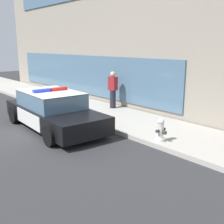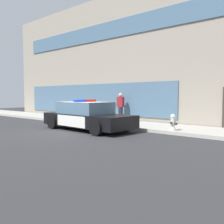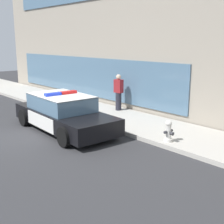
{
  "view_description": "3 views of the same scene",
  "coord_description": "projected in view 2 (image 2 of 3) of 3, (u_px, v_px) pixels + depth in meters",
  "views": [
    {
      "loc": [
        9.26,
        -3.78,
        3.04
      ],
      "look_at": [
        2.92,
        1.66,
        1.01
      ],
      "focal_mm": 44.27,
      "sensor_mm": 36.0,
      "label": 1
    },
    {
      "loc": [
        9.05,
        -7.32,
        1.68
      ],
      "look_at": [
        1.18,
        1.89,
        0.88
      ],
      "focal_mm": 39.41,
      "sensor_mm": 36.0,
      "label": 2
    },
    {
      "loc": [
        9.93,
        -5.02,
        3.39
      ],
      "look_at": [
        1.37,
        2.56,
        0.68
      ],
      "focal_mm": 48.32,
      "sensor_mm": 36.0,
      "label": 3
    }
  ],
  "objects": [
    {
      "name": "storefront_building",
      "position": [
        160.0,
        65.0,
        19.93
      ],
      "size": [
        23.3,
        10.84,
        8.34
      ],
      "color": "gray",
      "rests_on": "ground"
    },
    {
      "name": "sidewalk",
      "position": [
        117.0,
        123.0,
        14.34
      ],
      "size": [
        48.0,
        2.79,
        0.15
      ],
      "primitive_type": "cube",
      "color": "#B2ADA3",
      "rests_on": "ground"
    },
    {
      "name": "ground",
      "position": [
        67.0,
        132.0,
        11.53
      ],
      "size": [
        48.0,
        48.0,
        0.0
      ],
      "primitive_type": "plane",
      "color": "#303033"
    },
    {
      "name": "fire_hydrant",
      "position": [
        173.0,
        123.0,
        10.84
      ],
      "size": [
        0.34,
        0.39,
        0.73
      ],
      "color": "silver",
      "rests_on": "sidewalk"
    },
    {
      "name": "police_cruiser",
      "position": [
        87.0,
        116.0,
        12.11
      ],
      "size": [
        5.04,
        2.31,
        1.49
      ],
      "rotation": [
        0.0,
        0.0,
        -0.05
      ],
      "color": "black",
      "rests_on": "ground"
    },
    {
      "name": "pedestrian_on_sidewalk",
      "position": [
        121.0,
        107.0,
        15.18
      ],
      "size": [
        0.43,
        0.3,
        1.71
      ],
      "rotation": [
        0.0,
        0.0,
        4.82
      ],
      "color": "#23232D",
      "rests_on": "sidewalk"
    }
  ]
}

